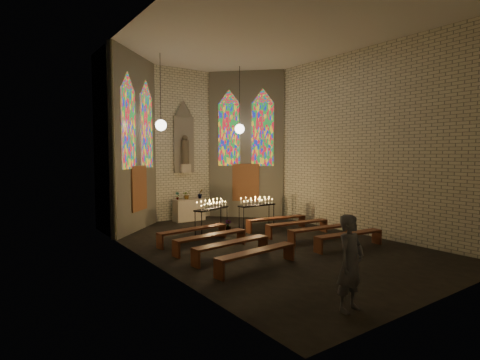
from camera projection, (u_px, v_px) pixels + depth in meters
name	position (u px, v px, depth m)	size (l,w,h in m)	color
floor	(263.00, 244.00, 12.79)	(12.00, 12.00, 0.00)	black
room	(212.00, 138.00, 15.28)	(8.22, 12.43, 7.00)	beige
altar	(189.00, 210.00, 17.20)	(1.40, 0.60, 1.00)	beige
flower_vase_left	(177.00, 196.00, 16.90)	(0.19, 0.13, 0.36)	#4C723F
flower_vase_center	(187.00, 195.00, 17.07)	(0.37, 0.32, 0.41)	#4C723F
flower_vase_right	(200.00, 194.00, 17.40)	(0.25, 0.20, 0.45)	#4C723F
aisle_flower_pot	(228.00, 226.00, 14.84)	(0.25, 0.25, 0.45)	#4C723F
votive_stand_left	(212.00, 206.00, 14.37)	(1.71, 0.96, 1.23)	black
votive_stand_right	(257.00, 203.00, 15.40)	(1.67, 0.40, 1.23)	black
pew_left_0	(193.00, 231.00, 12.90)	(2.67, 0.66, 0.51)	#572A18
pew_right_0	(276.00, 220.00, 15.08)	(2.67, 0.66, 0.51)	#572A18
pew_left_1	(211.00, 237.00, 11.93)	(2.67, 0.66, 0.51)	#572A18
pew_right_1	(297.00, 224.00, 14.10)	(2.67, 0.66, 0.51)	#572A18
pew_left_2	(232.00, 245.00, 10.95)	(2.67, 0.66, 0.51)	#572A18
pew_right_2	(321.00, 230.00, 13.13)	(2.67, 0.66, 0.51)	#572A18
pew_left_3	(257.00, 254.00, 9.97)	(2.67, 0.66, 0.51)	#572A18
pew_right_3	(349.00, 236.00, 12.15)	(2.67, 0.66, 0.51)	#572A18
visitor	(350.00, 263.00, 7.28)	(0.69, 0.45, 1.90)	#4B4B55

